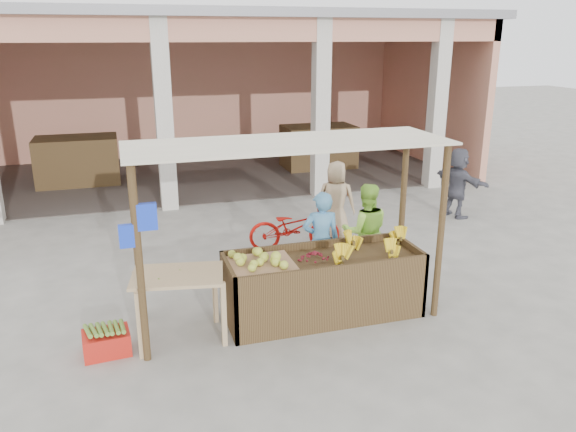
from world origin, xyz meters
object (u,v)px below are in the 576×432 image
object	(u,v)px
motorcycle	(295,226)
fruit_stall	(323,288)
red_crate	(107,343)
vendor_blue	(321,238)
vendor_green	(365,229)
side_table	(178,285)

from	to	relation	value
motorcycle	fruit_stall	bearing A→B (deg)	-178.44
red_crate	vendor_blue	size ratio (longest dim) A/B	0.33
fruit_stall	vendor_green	xyz separation A→B (m)	(1.06, 1.00, 0.40)
side_table	vendor_green	distance (m)	3.16
fruit_stall	motorcycle	size ratio (longest dim) A/B	1.55
red_crate	vendor_blue	distance (m)	3.26
side_table	vendor_blue	distance (m)	2.33
red_crate	fruit_stall	bearing A→B (deg)	-1.11
red_crate	vendor_blue	bearing A→B (deg)	12.51
side_table	vendor_green	bearing A→B (deg)	30.18
fruit_stall	side_table	size ratio (longest dim) A/B	2.17
fruit_stall	vendor_green	size ratio (longest dim) A/B	1.63
vendor_blue	motorcycle	bearing A→B (deg)	-84.21
vendor_blue	vendor_green	distance (m)	0.84
side_table	motorcycle	size ratio (longest dim) A/B	0.71
vendor_green	motorcycle	world-z (taller)	vendor_green
side_table	vendor_blue	bearing A→B (deg)	31.74
side_table	red_crate	world-z (taller)	side_table
red_crate	vendor_blue	world-z (taller)	vendor_blue
fruit_stall	vendor_blue	bearing A→B (deg)	72.09
motorcycle	red_crate	bearing A→B (deg)	139.69
red_crate	side_table	bearing A→B (deg)	0.89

